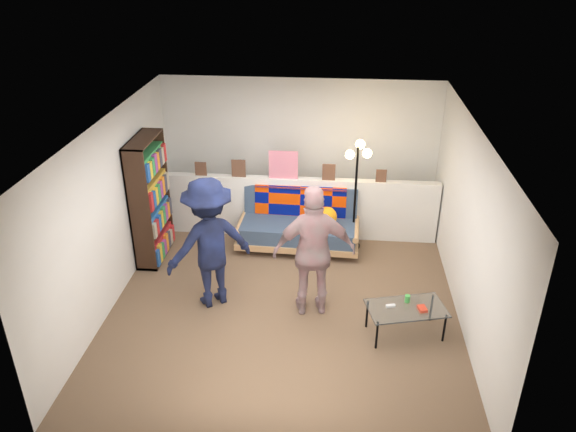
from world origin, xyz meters
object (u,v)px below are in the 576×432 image
object	(u,v)px
bookshelf	(150,203)
futon_sofa	(300,224)
floor_lamp	(357,174)
person_right	(314,252)
coffee_table	(407,309)
person_left	(209,243)

from	to	relation	value
bookshelf	futon_sofa	bearing A→B (deg)	13.33
floor_lamp	person_right	bearing A→B (deg)	-107.30
coffee_table	person_right	bearing A→B (deg)	161.56
bookshelf	person_right	distance (m)	2.73
person_left	bookshelf	bearing A→B (deg)	-77.96
person_left	person_right	size ratio (longest dim) A/B	1.00
futon_sofa	bookshelf	xyz separation A→B (m)	(-2.17, -0.51, 0.50)
bookshelf	floor_lamp	bearing A→B (deg)	10.58
bookshelf	person_left	world-z (taller)	bookshelf
floor_lamp	person_left	distance (m)	2.53
coffee_table	person_left	bearing A→B (deg)	169.31
bookshelf	floor_lamp	xyz separation A→B (m)	(3.01, 0.56, 0.35)
coffee_table	futon_sofa	bearing A→B (deg)	124.84
floor_lamp	person_right	xyz separation A→B (m)	(-0.54, -1.74, -0.34)
bookshelf	person_left	size ratio (longest dim) A/B	1.06
bookshelf	coffee_table	world-z (taller)	bookshelf
floor_lamp	person_right	distance (m)	1.86
bookshelf	coffee_table	xyz separation A→B (m)	(3.61, -1.56, -0.51)
futon_sofa	bookshelf	size ratio (longest dim) A/B	1.02
futon_sofa	person_right	distance (m)	1.79
bookshelf	floor_lamp	world-z (taller)	bookshelf
person_right	bookshelf	bearing A→B (deg)	-34.34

